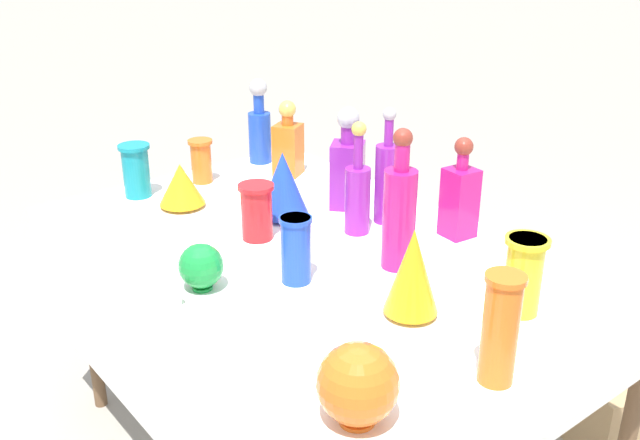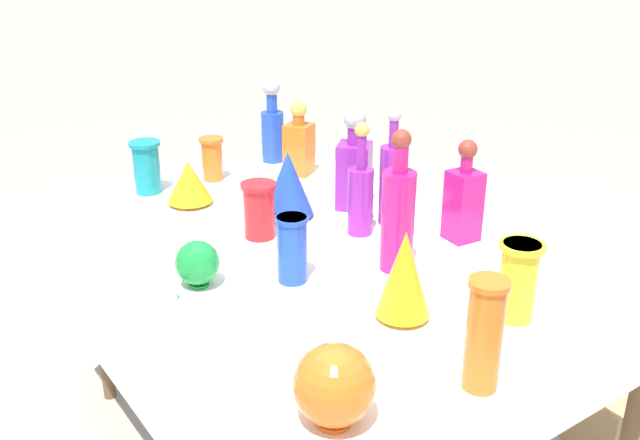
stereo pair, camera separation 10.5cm
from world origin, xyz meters
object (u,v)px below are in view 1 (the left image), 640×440
at_px(slender_vase_5, 524,273).
at_px(slender_vase_0, 257,210).
at_px(tall_bottle_0, 358,193).
at_px(fluted_vase_1, 412,272).
at_px(tall_bottle_1, 387,179).
at_px(tall_bottle_3, 399,212).
at_px(square_decanter_1, 288,144).
at_px(slender_vase_1, 501,326).
at_px(slender_vase_3, 201,159).
at_px(round_bowl_0, 358,384).
at_px(slender_vase_2, 296,247).
at_px(square_decanter_0, 348,166).
at_px(fluted_vase_2, 181,184).
at_px(slender_vase_4, 136,169).
at_px(round_bowl_1, 201,266).
at_px(fluted_vase_0, 283,184).
at_px(cardboard_box_behind_left, 608,384).
at_px(square_decanter_2, 460,196).
at_px(tall_bottle_2, 260,127).

bearing_deg(slender_vase_5, slender_vase_0, -161.19).
relative_size(tall_bottle_0, fluted_vase_1, 1.53).
xyz_separation_m(tall_bottle_1, tall_bottle_3, (0.24, -0.19, 0.02)).
distance_m(square_decanter_1, slender_vase_5, 1.14).
distance_m(tall_bottle_3, slender_vase_5, 0.36).
distance_m(slender_vase_1, slender_vase_5, 0.30).
height_order(slender_vase_0, slender_vase_3, slender_vase_0).
bearing_deg(tall_bottle_1, square_decanter_1, 177.69).
relative_size(tall_bottle_0, slender_vase_5, 1.76).
bearing_deg(round_bowl_0, slender_vase_2, 154.70).
height_order(square_decanter_0, slender_vase_2, square_decanter_0).
xyz_separation_m(tall_bottle_0, slender_vase_0, (-0.15, -0.25, -0.03)).
bearing_deg(slender_vase_1, slender_vase_5, 117.80).
bearing_deg(fluted_vase_2, slender_vase_5, 15.63).
relative_size(tall_bottle_1, slender_vase_2, 2.00).
bearing_deg(tall_bottle_3, square_decanter_0, 157.14).
height_order(slender_vase_1, slender_vase_3, slender_vase_1).
height_order(slender_vase_3, slender_vase_4, slender_vase_4).
xyz_separation_m(tall_bottle_3, fluted_vase_1, (0.20, -0.15, -0.04)).
bearing_deg(fluted_vase_2, tall_bottle_3, 18.48).
bearing_deg(slender_vase_4, slender_vase_3, 86.77).
distance_m(slender_vase_4, round_bowl_1, 0.72).
distance_m(tall_bottle_0, fluted_vase_0, 0.25).
xyz_separation_m(slender_vase_4, fluted_vase_2, (0.18, 0.07, -0.02)).
height_order(tall_bottle_0, square_decanter_0, tall_bottle_0).
bearing_deg(cardboard_box_behind_left, slender_vase_2, -106.91).
distance_m(square_decanter_0, round_bowl_1, 0.68).
height_order(slender_vase_2, slender_vase_3, slender_vase_2).
relative_size(slender_vase_5, cardboard_box_behind_left, 0.30).
height_order(square_decanter_0, slender_vase_3, square_decanter_0).
relative_size(tall_bottle_0, fluted_vase_2, 2.29).
height_order(square_decanter_0, round_bowl_1, square_decanter_0).
distance_m(square_decanter_1, slender_vase_2, 0.82).
distance_m(square_decanter_2, round_bowl_1, 0.77).
height_order(slender_vase_0, round_bowl_1, slender_vase_0).
relative_size(tall_bottle_0, square_decanter_2, 1.13).
bearing_deg(tall_bottle_1, square_decanter_0, -175.28).
relative_size(fluted_vase_1, round_bowl_0, 1.36).
bearing_deg(tall_bottle_2, square_decanter_0, -3.79).
distance_m(fluted_vase_1, cardboard_box_behind_left, 1.22).
relative_size(tall_bottle_3, square_decanter_0, 1.17).
distance_m(tall_bottle_1, tall_bottle_2, 0.72).
bearing_deg(square_decanter_2, tall_bottle_1, -156.44).
distance_m(tall_bottle_1, square_decanter_2, 0.23).
distance_m(slender_vase_4, cardboard_box_behind_left, 1.76).
xyz_separation_m(slender_vase_0, slender_vase_4, (-0.53, -0.12, 0.01)).
height_order(tall_bottle_3, square_decanter_1, tall_bottle_3).
relative_size(slender_vase_2, fluted_vase_0, 0.85).
bearing_deg(tall_bottle_1, slender_vase_5, -12.05).
distance_m(slender_vase_5, round_bowl_1, 0.77).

